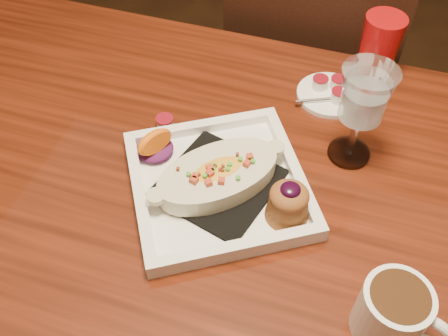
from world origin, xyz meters
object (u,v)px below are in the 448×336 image
(coffee_mug, at_px, (394,312))
(red_tumbler, at_px, (379,47))
(chair_far, at_px, (308,82))
(table, at_px, (244,241))
(saucer, at_px, (329,93))
(goblet, at_px, (364,100))
(plate, at_px, (224,182))

(coffee_mug, height_order, red_tumbler, red_tumbler)
(chair_far, height_order, red_tumbler, chair_far)
(table, bearing_deg, saucer, 75.76)
(table, xyz_separation_m, goblet, (0.14, 0.17, 0.22))
(goblet, xyz_separation_m, saucer, (-0.06, 0.14, -0.12))
(table, bearing_deg, goblet, 50.55)
(plate, xyz_separation_m, coffee_mug, (0.28, -0.15, 0.02))
(table, height_order, saucer, saucer)
(coffee_mug, xyz_separation_m, saucer, (-0.16, 0.44, -0.04))
(coffee_mug, xyz_separation_m, goblet, (-0.10, 0.30, 0.08))
(goblet, bearing_deg, saucer, 113.35)
(chair_far, bearing_deg, table, 90.00)
(table, bearing_deg, plate, 154.40)
(saucer, distance_m, red_tumbler, 0.13)
(plate, relative_size, red_tumbler, 2.89)
(saucer, bearing_deg, plate, -113.18)
(chair_far, xyz_separation_m, saucer, (0.08, -0.33, 0.25))
(red_tumbler, bearing_deg, chair_far, 122.63)
(goblet, bearing_deg, red_tumbler, 87.49)
(plate, distance_m, goblet, 0.25)
(table, relative_size, coffee_mug, 12.10)
(chair_far, xyz_separation_m, coffee_mug, (0.23, -0.76, 0.29))
(coffee_mug, relative_size, red_tumbler, 0.95)
(saucer, bearing_deg, red_tumbler, 53.89)
(coffee_mug, bearing_deg, red_tumbler, 111.97)
(table, bearing_deg, coffee_mug, -29.51)
(saucer, xyz_separation_m, red_tumbler, (0.07, 0.10, 0.06))
(red_tumbler, bearing_deg, coffee_mug, -80.89)
(plate, distance_m, coffee_mug, 0.32)
(plate, bearing_deg, chair_far, 53.91)
(goblet, relative_size, saucer, 1.45)
(chair_far, xyz_separation_m, red_tumbler, (0.15, -0.23, 0.31))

